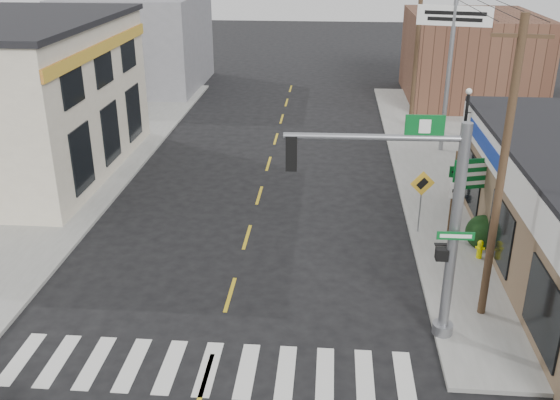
# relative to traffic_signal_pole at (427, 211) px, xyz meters

# --- Properties ---
(ground) EXTENTS (140.00, 140.00, 0.00)m
(ground) POSITION_rel_traffic_signal_pole_xyz_m (-5.46, -2.30, -3.82)
(ground) COLOR black
(ground) RESTS_ON ground
(sidewalk_right) EXTENTS (6.00, 38.00, 0.13)m
(sidewalk_right) POSITION_rel_traffic_signal_pole_xyz_m (3.54, 10.70, -3.75)
(sidewalk_right) COLOR gray
(sidewalk_right) RESTS_ON ground
(sidewalk_left) EXTENTS (6.00, 38.00, 0.13)m
(sidewalk_left) POSITION_rel_traffic_signal_pole_xyz_m (-14.46, 10.70, -3.75)
(sidewalk_left) COLOR gray
(sidewalk_left) RESTS_ON ground
(center_line) EXTENTS (0.12, 56.00, 0.01)m
(center_line) POSITION_rel_traffic_signal_pole_xyz_m (-5.46, 5.70, -3.81)
(center_line) COLOR gold
(center_line) RESTS_ON ground
(crosswalk) EXTENTS (11.00, 2.20, 0.01)m
(crosswalk) POSITION_rel_traffic_signal_pole_xyz_m (-5.46, -1.90, -3.81)
(crosswalk) COLOR silver
(crosswalk) RESTS_ON ground
(bldg_distant_right) EXTENTS (8.00, 10.00, 5.60)m
(bldg_distant_right) POSITION_rel_traffic_signal_pole_xyz_m (6.54, 27.70, -1.02)
(bldg_distant_right) COLOR brown
(bldg_distant_right) RESTS_ON ground
(bldg_distant_left) EXTENTS (9.00, 10.00, 6.40)m
(bldg_distant_left) POSITION_rel_traffic_signal_pole_xyz_m (-16.46, 29.70, -0.62)
(bldg_distant_left) COLOR gray
(bldg_distant_left) RESTS_ON ground
(traffic_signal_pole) EXTENTS (4.89, 0.38, 6.19)m
(traffic_signal_pole) POSITION_rel_traffic_signal_pole_xyz_m (0.00, 0.00, 0.00)
(traffic_signal_pole) COLOR gray
(traffic_signal_pole) RESTS_ON sidewalk_right
(guide_sign) EXTENTS (1.80, 0.14, 3.16)m
(guide_sign) POSITION_rel_traffic_signal_pole_xyz_m (2.70, 6.43, -1.67)
(guide_sign) COLOR #4C3623
(guide_sign) RESTS_ON sidewalk_right
(fire_hydrant) EXTENTS (0.21, 0.21, 0.66)m
(fire_hydrant) POSITION_rel_traffic_signal_pole_xyz_m (2.67, 4.53, -3.33)
(fire_hydrant) COLOR #D7D402
(fire_hydrant) RESTS_ON sidewalk_right
(ped_crossing_sign) EXTENTS (0.93, 0.07, 2.40)m
(ped_crossing_sign) POSITION_rel_traffic_signal_pole_xyz_m (0.84, 6.41, -2.02)
(ped_crossing_sign) COLOR gray
(ped_crossing_sign) RESTS_ON sidewalk_right
(lamp_post) EXTENTS (0.62, 0.48, 4.73)m
(lamp_post) POSITION_rel_traffic_signal_pole_xyz_m (2.80, 9.40, -0.94)
(lamp_post) COLOR black
(lamp_post) RESTS_ON sidewalk_right
(dance_center_sign) EXTENTS (3.49, 0.22, 7.42)m
(dance_center_sign) POSITION_rel_traffic_signal_pole_xyz_m (3.14, 16.18, 1.84)
(dance_center_sign) COLOR gray
(dance_center_sign) RESTS_ON sidewalk_right
(shrub_back) EXTENTS (1.24, 1.24, 0.93)m
(shrub_back) POSITION_rel_traffic_signal_pole_xyz_m (2.98, 5.58, -3.22)
(shrub_back) COLOR black
(shrub_back) RESTS_ON sidewalk_right
(utility_pole_near) EXTENTS (1.47, 0.22, 8.45)m
(utility_pole_near) POSITION_rel_traffic_signal_pole_xyz_m (2.04, 1.15, 0.64)
(utility_pole_near) COLOR #442D20
(utility_pole_near) RESTS_ON sidewalk_right
(utility_pole_far) EXTENTS (1.61, 0.24, 9.25)m
(utility_pole_far) POSITION_rel_traffic_signal_pole_xyz_m (2.04, 20.23, 1.05)
(utility_pole_far) COLOR #3E2E1D
(utility_pole_far) RESTS_ON sidewalk_right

